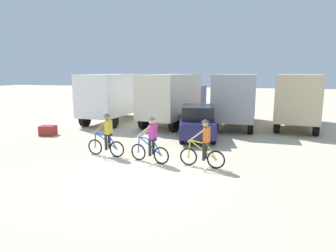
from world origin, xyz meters
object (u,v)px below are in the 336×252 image
Objects in this scene: box_truck_grey_hauler at (236,97)px; box_truck_cream_rv at (174,97)px; cyclist_near_camera at (204,145)px; box_truck_avon_van at (115,95)px; cyclist_orange_shirt at (107,136)px; box_truck_tan_camper at (299,98)px; sedan_parked at (197,122)px; cyclist_cowboy_hat at (151,141)px; supply_crate at (48,130)px.

box_truck_cream_rv is at bearing -171.88° from box_truck_grey_hauler.
box_truck_cream_rv is at bearing 111.55° from cyclist_near_camera.
box_truck_avon_van is 8.88m from cyclist_orange_shirt.
box_truck_cream_rv is 3.87× the size of cyclist_near_camera.
cyclist_near_camera is at bearing -115.03° from box_truck_tan_camper.
sedan_parked is 4.89m from cyclist_cowboy_hat.
box_truck_avon_van reaches higher than cyclist_cowboy_hat.
box_truck_avon_van reaches higher than supply_crate.
box_truck_grey_hauler is at bearing 30.43° from supply_crate.
box_truck_tan_camper is 1.57× the size of sedan_parked.
box_truck_cream_rv is (4.29, 0.04, 0.00)m from box_truck_avon_van.
cyclist_orange_shirt is 2.21× the size of supply_crate.
box_truck_cream_rv reaches higher than cyclist_orange_shirt.
cyclist_orange_shirt is 4.16m from cyclist_near_camera.
box_truck_grey_hauler is 0.97× the size of box_truck_tan_camper.
box_truck_grey_hauler is at bearing 67.54° from sedan_parked.
sedan_parked is at bearing -29.16° from box_truck_avon_van.
box_truck_grey_hauler is (4.02, 0.57, 0.00)m from box_truck_cream_rv.
box_truck_avon_van is 10.17m from cyclist_cowboy_hat.
box_truck_tan_camper reaches higher than cyclist_near_camera.
cyclist_near_camera reaches higher than supply_crate.
box_truck_avon_van is 0.97× the size of box_truck_cream_rv.
box_truck_cream_rv is 4.44m from sedan_parked.
box_truck_tan_camper is at bearing 24.77° from supply_crate.
sedan_parked is at bearing 55.65° from cyclist_orange_shirt.
box_truck_avon_van and box_truck_cream_rv have the same top height.
box_truck_avon_van reaches higher than sedan_parked.
box_truck_grey_hauler is 3.73× the size of cyclist_orange_shirt.
box_truck_avon_van is at bearing -175.79° from box_truck_grey_hauler.
box_truck_cream_rv is 3.87× the size of cyclist_cowboy_hat.
box_truck_tan_camper is (12.13, 1.12, 0.00)m from box_truck_avon_van.
box_truck_cream_rv is 7.91m from box_truck_tan_camper.
cyclist_orange_shirt is at bearing -95.48° from box_truck_cream_rv.
box_truck_tan_camper is at bearing 46.93° from cyclist_orange_shirt.
box_truck_cream_rv is 1.00× the size of box_truck_tan_camper.
cyclist_cowboy_hat is at bearing -9.48° from cyclist_orange_shirt.
box_truck_avon_van is at bearing 113.43° from cyclist_orange_shirt.
box_truck_tan_camper is 3.86× the size of cyclist_cowboy_hat.
box_truck_cream_rv is at bearing 121.44° from sedan_parked.
box_truck_tan_camper is 7.41m from sedan_parked.
box_truck_avon_van is at bearing -174.72° from box_truck_tan_camper.
cyclist_orange_shirt and cyclist_near_camera have the same top height.
sedan_parked is 2.45× the size of cyclist_near_camera.
box_truck_grey_hauler is at bearing 73.19° from cyclist_cowboy_hat.
cyclist_near_camera reaches higher than sedan_parked.
box_truck_avon_van and box_truck_tan_camper have the same top height.
supply_crate is (-9.93, -5.83, -1.60)m from box_truck_grey_hauler.
box_truck_avon_van is at bearing 123.44° from cyclist_cowboy_hat.
sedan_parked is at bearing 10.88° from supply_crate.
box_truck_tan_camper is at bearing 40.55° from sedan_parked.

